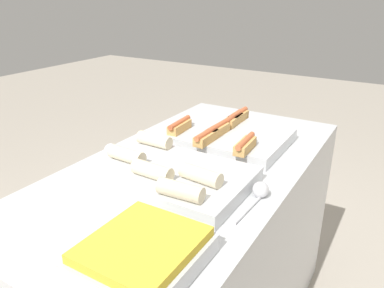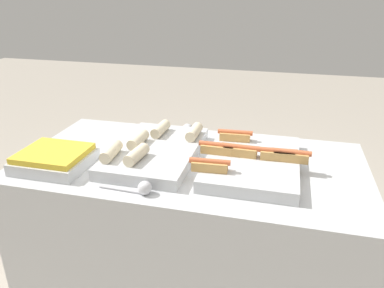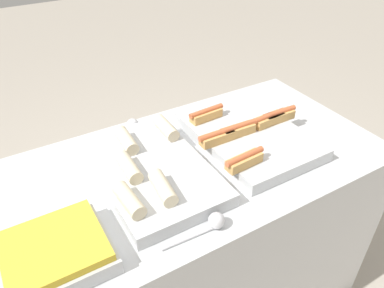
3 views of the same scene
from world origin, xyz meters
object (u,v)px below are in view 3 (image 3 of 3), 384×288
Objects in this scene: tray_hotdogs at (247,135)px; tray_wraps at (150,169)px; serving_spoon_far at (131,126)px; serving_spoon_near at (213,223)px; tray_side_front at (55,253)px.

tray_hotdogs is 0.96× the size of tray_wraps.
tray_wraps reaches higher than serving_spoon_far.
tray_hotdogs is 2.61× the size of serving_spoon_far.
tray_wraps is at bearing 179.91° from tray_hotdogs.
serving_spoon_far is at bearing 90.25° from serving_spoon_near.
serving_spoon_near is 1.03× the size of serving_spoon_far.
serving_spoon_near is at bearing -15.06° from tray_side_front.
tray_wraps is 0.31m from serving_spoon_near.
tray_side_front is 1.36× the size of serving_spoon_near.
serving_spoon_near is (-0.36, -0.31, -0.01)m from tray_hotdogs.
tray_wraps is 0.31m from serving_spoon_far.
tray_side_front reaches higher than serving_spoon_far.
tray_side_front is (-0.37, -0.19, 0.00)m from tray_wraps.
tray_hotdogs and tray_wraps have the same top height.
tray_side_front reaches higher than serving_spoon_near.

